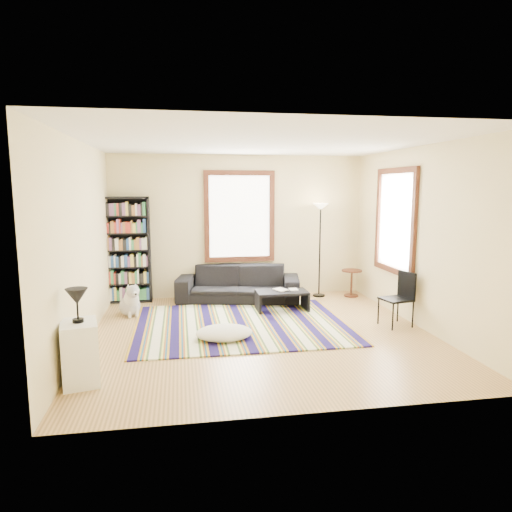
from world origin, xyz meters
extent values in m
cube|color=tan|center=(0.00, 0.00, -0.05)|extent=(5.00, 5.00, 0.10)
cube|color=white|center=(0.00, 0.00, 2.85)|extent=(5.00, 5.00, 0.10)
cube|color=#CEC08B|center=(0.00, 2.55, 1.40)|extent=(5.00, 0.10, 2.80)
cube|color=#CEC08B|center=(0.00, -2.55, 1.40)|extent=(5.00, 0.10, 2.80)
cube|color=#CEC08B|center=(-2.55, 0.00, 1.40)|extent=(0.10, 5.00, 2.80)
cube|color=#CEC08B|center=(2.55, 0.00, 1.40)|extent=(0.10, 5.00, 2.80)
cube|color=white|center=(0.00, 2.47, 1.60)|extent=(1.20, 0.06, 1.60)
cube|color=white|center=(2.47, 0.80, 1.60)|extent=(0.06, 1.20, 1.60)
cube|color=#150D44|center=(-0.24, 0.47, 0.01)|extent=(3.32, 2.65, 0.02)
imported|color=black|center=(-0.08, 2.05, 0.34)|extent=(2.45, 1.36, 0.68)
cube|color=black|center=(-2.18, 2.32, 1.00)|extent=(0.90, 0.30, 2.00)
cube|color=black|center=(0.58, 1.19, 0.18)|extent=(1.01, 0.76, 0.36)
imported|color=beige|center=(0.48, 1.19, 0.37)|extent=(0.31, 0.27, 0.02)
imported|color=beige|center=(0.73, 1.24, 0.37)|extent=(0.16, 0.21, 0.01)
ellipsoid|color=beige|center=(-0.58, -0.20, 0.10)|extent=(0.86, 0.67, 0.20)
cylinder|color=#461B11|center=(2.20, 2.02, 0.27)|extent=(0.42, 0.42, 0.54)
cube|color=black|center=(2.15, 0.02, 0.43)|extent=(0.49, 0.48, 0.86)
cube|color=white|center=(-2.30, -1.39, 0.35)|extent=(0.48, 0.57, 0.70)
camera|label=1|loc=(-1.18, -6.49, 2.16)|focal=32.00mm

